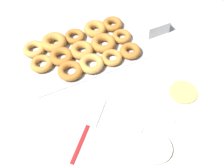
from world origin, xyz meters
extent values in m
plane|color=#B2B5BA|center=(0.00, 0.00, 0.00)|extent=(3.00, 3.00, 0.00)
cylinder|color=beige|center=(0.00, 0.18, 0.01)|extent=(0.11, 0.11, 0.01)
cylinder|color=beige|center=(-0.09, 0.08, 0.00)|extent=(0.09, 0.09, 0.01)
cylinder|color=beige|center=(0.04, 0.06, 0.00)|extent=(0.09, 0.09, 0.01)
cylinder|color=tan|center=(-0.22, 0.02, 0.00)|extent=(0.11, 0.11, 0.01)
cube|color=#ADAFB5|center=(0.06, -0.35, 0.00)|extent=(0.50, 0.31, 0.01)
torus|color=#AD6B28|center=(-0.13, -0.45, 0.02)|extent=(0.09, 0.09, 0.03)
torus|color=#C68438|center=(-0.04, -0.45, 0.02)|extent=(0.10, 0.10, 0.03)
torus|color=#AD6B28|center=(0.06, -0.45, 0.02)|extent=(0.09, 0.09, 0.03)
torus|color=#C68438|center=(0.16, -0.44, 0.02)|extent=(0.11, 0.11, 0.04)
torus|color=#D19347|center=(0.25, -0.45, 0.02)|extent=(0.10, 0.10, 0.03)
torus|color=#B7752D|center=(-0.13, -0.35, 0.02)|extent=(0.09, 0.09, 0.03)
torus|color=#B7752D|center=(-0.04, -0.35, 0.02)|extent=(0.11, 0.11, 0.03)
torus|color=#C68438|center=(0.06, -0.35, 0.02)|extent=(0.10, 0.10, 0.03)
torus|color=#AD6B28|center=(0.15, -0.35, 0.02)|extent=(0.10, 0.10, 0.03)
torus|color=#C68438|center=(0.24, -0.35, 0.02)|extent=(0.09, 0.09, 0.03)
torus|color=#AD6B28|center=(-0.13, -0.26, 0.02)|extent=(0.09, 0.09, 0.03)
torus|color=#C68438|center=(-0.04, -0.26, 0.02)|extent=(0.09, 0.09, 0.03)
torus|color=#D19347|center=(0.05, -0.26, 0.02)|extent=(0.10, 0.10, 0.03)
torus|color=#AD6B28|center=(0.15, -0.26, 0.02)|extent=(0.10, 0.10, 0.03)
cube|color=white|center=(-0.30, -0.36, 0.01)|extent=(0.11, 0.11, 0.02)
cube|color=white|center=(-0.30, -0.36, 0.03)|extent=(0.11, 0.11, 0.02)
cube|color=white|center=(-0.30, -0.36, 0.05)|extent=(0.11, 0.11, 0.02)
cube|color=maroon|center=(0.23, 0.05, 0.00)|extent=(0.11, 0.12, 0.01)
cube|color=#A8A8AD|center=(0.13, -0.05, 0.00)|extent=(0.13, 0.13, 0.01)
camera|label=1|loc=(0.31, 0.47, 0.90)|focal=45.00mm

